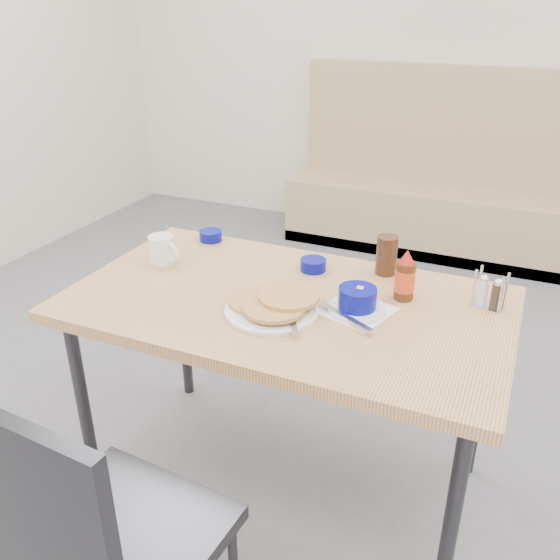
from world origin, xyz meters
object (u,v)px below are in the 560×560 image
at_px(booth_bench, 428,198).
at_px(dining_table, 286,316).
at_px(pancake_plate, 273,306).
at_px(syrup_bottle, 405,278).
at_px(creamer_bowl, 211,236).
at_px(amber_tumbler, 387,255).
at_px(diner_chair, 86,540).
at_px(butter_bowl, 313,265).
at_px(grits_setting, 357,302).
at_px(condiment_caddy, 489,294).
at_px(coffee_mug, 162,249).

bearing_deg(booth_bench, dining_table, -90.00).
xyz_separation_m(booth_bench, pancake_plate, (-0.00, -2.63, 0.43)).
distance_m(dining_table, syrup_bottle, 0.40).
distance_m(creamer_bowl, amber_tumbler, 0.72).
bearing_deg(diner_chair, booth_bench, 92.88).
bearing_deg(butter_bowl, grits_setting, -44.85).
bearing_deg(diner_chair, dining_table, 88.44).
bearing_deg(diner_chair, pancake_plate, 88.08).
xyz_separation_m(diner_chair, amber_tumbler, (0.33, 1.21, 0.25)).
xyz_separation_m(booth_bench, dining_table, (0.00, -2.53, 0.35)).
xyz_separation_m(diner_chair, creamer_bowl, (-0.38, 1.23, 0.21)).
bearing_deg(condiment_caddy, diner_chair, -106.15).
bearing_deg(coffee_mug, grits_setting, -5.29).
distance_m(grits_setting, butter_bowl, 0.33).
distance_m(booth_bench, dining_table, 2.56).
distance_m(dining_table, amber_tumbler, 0.42).
distance_m(booth_bench, coffee_mug, 2.55).
height_order(creamer_bowl, amber_tumbler, amber_tumbler).
bearing_deg(amber_tumbler, syrup_bottle, -58.21).
distance_m(pancake_plate, grits_setting, 0.26).
bearing_deg(coffee_mug, booth_bench, 77.98).
bearing_deg(diner_chair, creamer_bowl, 111.67).
distance_m(pancake_plate, creamer_bowl, 0.64).
height_order(booth_bench, coffee_mug, booth_bench).
relative_size(creamer_bowl, syrup_bottle, 0.53).
xyz_separation_m(coffee_mug, butter_bowl, (0.52, 0.16, -0.03)).
distance_m(diner_chair, creamer_bowl, 1.30).
relative_size(butter_bowl, syrup_bottle, 0.54).
relative_size(creamer_bowl, amber_tumbler, 0.65).
xyz_separation_m(diner_chair, butter_bowl, (0.09, 1.13, 0.21)).
relative_size(grits_setting, amber_tumbler, 1.87).
bearing_deg(dining_table, amber_tumbler, 53.13).
relative_size(butter_bowl, amber_tumbler, 0.67).
bearing_deg(coffee_mug, pancake_plate, -18.73).
bearing_deg(syrup_bottle, pancake_plate, -144.13).
bearing_deg(dining_table, creamer_bowl, 144.30).
relative_size(coffee_mug, grits_setting, 0.52).
bearing_deg(booth_bench, butter_bowl, -90.02).
bearing_deg(creamer_bowl, diner_chair, -72.76).
xyz_separation_m(booth_bench, diner_chair, (-0.09, -3.42, 0.22)).
distance_m(dining_table, coffee_mug, 0.54).
bearing_deg(pancake_plate, dining_table, 87.01).
relative_size(coffee_mug, amber_tumbler, 0.97).
xyz_separation_m(coffee_mug, grits_setting, (0.75, -0.07, -0.02)).
height_order(coffee_mug, creamer_bowl, coffee_mug).
height_order(dining_table, diner_chair, diner_chair).
xyz_separation_m(coffee_mug, syrup_bottle, (0.86, 0.07, 0.02)).
bearing_deg(pancake_plate, syrup_bottle, 35.87).
relative_size(booth_bench, grits_setting, 7.45).
bearing_deg(butter_bowl, dining_table, -89.85).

